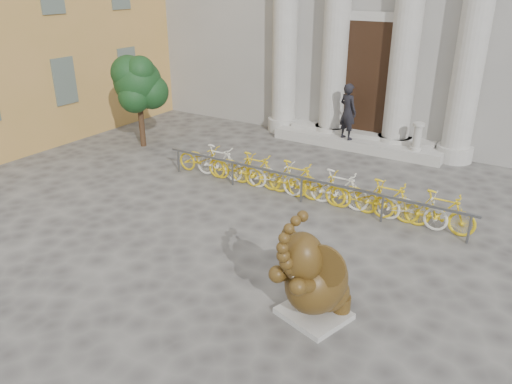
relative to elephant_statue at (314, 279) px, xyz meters
The scene contains 7 objects.
ground 3.01m from the elephant_statue, behind, with size 80.00×80.00×0.00m, color #474442.
entrance_steps 9.90m from the elephant_statue, 107.09° to the left, with size 6.00×1.20×0.36m, color #A8A59E.
elephant_statue is the anchor object (origin of this frame).
bike_rack 5.14m from the elephant_statue, 118.47° to the left, with size 8.86×0.53×1.00m.
tree 10.96m from the elephant_statue, 149.39° to the left, with size 1.83×1.67×3.18m.
pedestrian 9.65m from the elephant_statue, 109.31° to the left, with size 0.70×0.46×1.92m, color black.
balustrade_post 9.18m from the elephant_statue, 94.86° to the left, with size 0.37×0.37×0.91m.
Camera 1 is at (5.90, -6.72, 5.59)m, focal length 35.00 mm.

